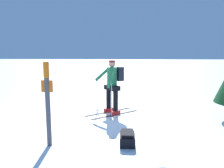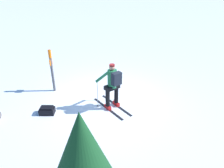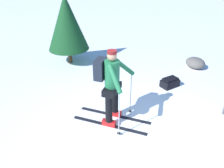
{
  "view_description": "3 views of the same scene",
  "coord_description": "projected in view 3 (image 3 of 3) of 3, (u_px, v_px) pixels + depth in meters",
  "views": [
    {
      "loc": [
        -0.82,
        6.44,
        1.99
      ],
      "look_at": [
        -0.49,
        -0.21,
        0.94
      ],
      "focal_mm": 35.0,
      "sensor_mm": 36.0,
      "label": 1
    },
    {
      "loc": [
        -7.13,
        -0.29,
        4.4
      ],
      "look_at": [
        -0.49,
        -0.21,
        0.94
      ],
      "focal_mm": 35.0,
      "sensor_mm": 36.0,
      "label": 2
    },
    {
      "loc": [
        2.83,
        -2.29,
        3.11
      ],
      "look_at": [
        -0.49,
        -0.21,
        0.94
      ],
      "focal_mm": 35.0,
      "sensor_mm": 36.0,
      "label": 3
    }
  ],
  "objects": [
    {
      "name": "ground_plane",
      "position": [
        132.0,
        129.0,
        4.67
      ],
      "size": [
        80.0,
        80.0,
        0.0
      ],
      "primitive_type": "plane",
      "color": "white"
    },
    {
      "name": "pine_tree",
      "position": [
        67.0,
        23.0,
        7.18
      ],
      "size": [
        1.38,
        1.38,
        2.3
      ],
      "color": "#4C331E",
      "rests_on": "ground_plane"
    },
    {
      "name": "dropped_backpack",
      "position": [
        170.0,
        83.0,
        6.24
      ],
      "size": [
        0.32,
        0.5,
        0.27
      ],
      "color": "black",
      "rests_on": "ground_plane"
    },
    {
      "name": "rock_boulder",
      "position": [
        195.0,
        63.0,
        7.34
      ],
      "size": [
        0.66,
        0.56,
        0.36
      ],
      "primitive_type": "ellipsoid",
      "color": "#5B5651",
      "rests_on": "ground_plane"
    },
    {
      "name": "skier",
      "position": [
        111.0,
        83.0,
        4.48
      ],
      "size": [
        1.64,
        1.41,
        1.67
      ],
      "color": "black",
      "rests_on": "ground_plane"
    }
  ]
}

